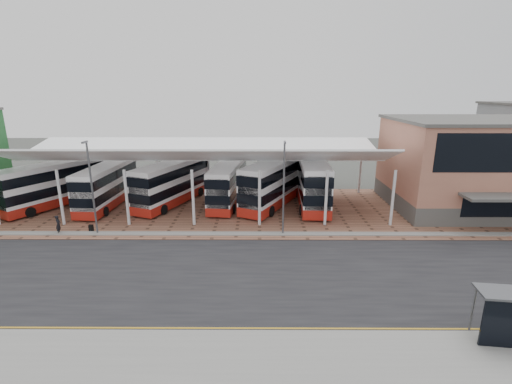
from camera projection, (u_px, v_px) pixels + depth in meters
ground at (260, 269)px, 25.87m from camera, size 140.00×140.00×0.00m
road at (260, 275)px, 24.90m from camera, size 120.00×14.00×0.02m
forecourt at (279, 209)px, 38.36m from camera, size 72.00×16.00×0.06m
sidewalk at (261, 358)px, 17.18m from camera, size 120.00×4.00×0.14m
north_kerb at (260, 234)px, 31.82m from camera, size 120.00×0.80×0.14m
yellow_line_near at (261, 332)px, 19.12m from camera, size 120.00×0.12×0.01m
yellow_line_far at (261, 328)px, 19.41m from camera, size 120.00×0.12×0.01m
canopy at (201, 153)px, 37.74m from camera, size 37.00×11.63×7.07m
terminal at (484, 164)px, 37.90m from camera, size 18.40×14.40×9.25m
lamp_west at (92, 185)px, 30.79m from camera, size 0.16×0.90×8.07m
lamp_east at (284, 186)px, 30.71m from camera, size 0.16×0.90×8.07m
bus_0 at (54, 185)px, 38.96m from camera, size 7.74×10.96×4.60m
bus_1 at (107, 186)px, 39.00m from camera, size 3.08×10.70×4.36m
bus_2 at (172, 183)px, 39.74m from camera, size 6.50×11.23×4.57m
bus_3 at (228, 184)px, 39.85m from camera, size 3.61×10.77×4.35m
bus_4 at (274, 183)px, 39.31m from camera, size 7.61×11.64×4.81m
bus_5 at (312, 182)px, 39.51m from camera, size 3.34×11.96×4.89m
pedestrian at (58, 225)px, 31.75m from camera, size 0.50×0.66×1.64m
suitcase at (91, 228)px, 32.34m from camera, size 0.35×0.25×0.60m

